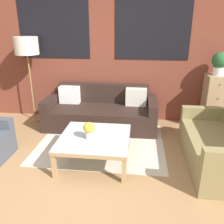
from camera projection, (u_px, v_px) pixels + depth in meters
name	position (u px, v px, depth m)	size (l,w,h in m)	color
ground_plane	(74.00, 189.00, 2.91)	(16.00, 16.00, 0.00)	#9E754C
wall_back_brick	(103.00, 50.00, 4.68)	(8.40, 0.09, 2.80)	brown
rug	(101.00, 143.00, 4.04)	(2.09, 1.69, 0.00)	beige
couch_dark	(101.00, 112.00, 4.63)	(2.11, 0.88, 0.78)	black
settee_vintage	(222.00, 146.00, 3.31)	(0.80, 1.57, 0.92)	olive
coffee_table	(95.00, 140.00, 3.39)	(0.99, 0.99, 0.40)	silver
floor_lamp	(27.00, 48.00, 4.48)	(0.45, 0.45, 1.68)	olive
drawer_cabinet	(214.00, 102.00, 4.50)	(0.37, 0.43, 1.02)	tan
potted_plant	(220.00, 63.00, 4.24)	(0.29, 0.29, 0.41)	silver
flower_vase	(89.00, 129.00, 3.27)	(0.16, 0.16, 0.24)	silver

